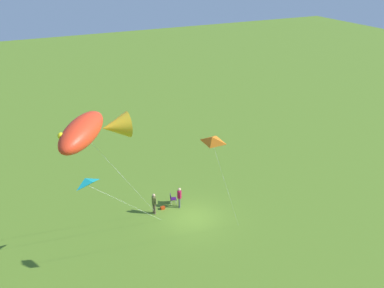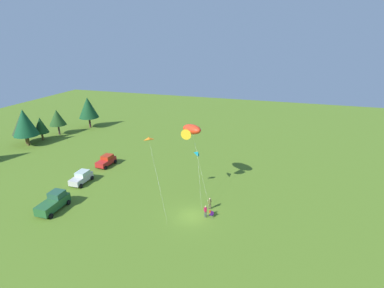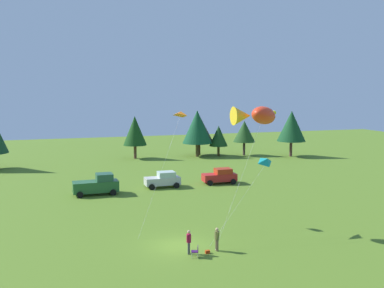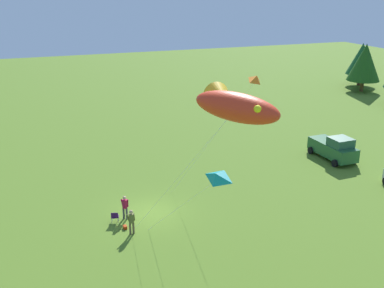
# 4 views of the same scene
# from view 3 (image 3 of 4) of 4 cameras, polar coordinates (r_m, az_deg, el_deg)

# --- Properties ---
(ground_plane) EXTENTS (160.00, 160.00, 0.00)m
(ground_plane) POSITION_cam_3_polar(r_m,az_deg,el_deg) (34.75, -1.84, -12.79)
(ground_plane) COLOR #517421
(person_kite_flyer) EXTENTS (0.36, 0.58, 1.74)m
(person_kite_flyer) POSITION_cam_3_polar(r_m,az_deg,el_deg) (33.45, 3.18, -11.75)
(person_kite_flyer) COLOR brown
(person_kite_flyer) RESTS_ON ground
(folding_chair) EXTENTS (0.60, 0.60, 0.82)m
(folding_chair) POSITION_cam_3_polar(r_m,az_deg,el_deg) (32.39, 0.52, -13.37)
(folding_chair) COLOR #32104A
(folding_chair) RESTS_ON ground
(person_spectator) EXTENTS (0.46, 0.51, 1.74)m
(person_spectator) POSITION_cam_3_polar(r_m,az_deg,el_deg) (32.83, -0.42, -12.10)
(person_spectator) COLOR #404446
(person_spectator) RESTS_ON ground
(backpack_on_grass) EXTENTS (0.32, 0.22, 0.22)m
(backpack_on_grass) POSITION_cam_3_polar(r_m,az_deg,el_deg) (33.24, 1.98, -13.53)
(backpack_on_grass) COLOR #B0310C
(backpack_on_grass) RESTS_ON ground
(truck_green_flatbed) EXTENTS (5.05, 2.50, 2.34)m
(truck_green_flatbed) POSITION_cam_3_polar(r_m,az_deg,el_deg) (51.62, -11.96, -5.09)
(truck_green_flatbed) COLOR #24592D
(truck_green_flatbed) RESTS_ON ground
(car_silver_compact) EXTENTS (4.21, 2.22, 1.89)m
(car_silver_compact) POSITION_cam_3_polar(r_m,az_deg,el_deg) (54.31, -3.67, -4.52)
(car_silver_compact) COLOR #BAB9B5
(car_silver_compact) RESTS_ON ground
(car_red_sedan) EXTENTS (4.28, 2.38, 1.89)m
(car_red_sedan) POSITION_cam_3_polar(r_m,az_deg,el_deg) (56.48, 3.60, -4.07)
(car_red_sedan) COLOR #B3201E
(car_red_sedan) RESTS_ON ground
(treeline_distant) EXTENTS (66.22, 11.10, 8.83)m
(treeline_distant) POSITION_cam_3_polar(r_m,az_deg,el_deg) (74.14, -9.14, 1.56)
(treeline_distant) COLOR #4F2E1E
(treeline_distant) RESTS_ON ground
(kite_large_fish) EXTENTS (8.11, 6.77, 10.58)m
(kite_large_fish) POSITION_cam_3_polar(r_m,az_deg,el_deg) (37.95, 8.43, 3.60)
(kite_large_fish) COLOR red
(kite_large_fish) RESTS_ON ground
(kite_delta_orange) EXTENTS (5.51, 5.10, 9.92)m
(kite_delta_orange) POSITION_cam_3_polar(r_m,az_deg,el_deg) (39.99, -1.43, 3.85)
(kite_delta_orange) COLOR orange
(kite_delta_orange) RESTS_ON ground
(kite_delta_teal) EXTENTS (6.65, 2.97, 6.28)m
(kite_delta_teal) POSITION_cam_3_polar(r_m,az_deg,el_deg) (37.54, 9.56, -2.18)
(kite_delta_teal) COLOR teal
(kite_delta_teal) RESTS_ON ground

